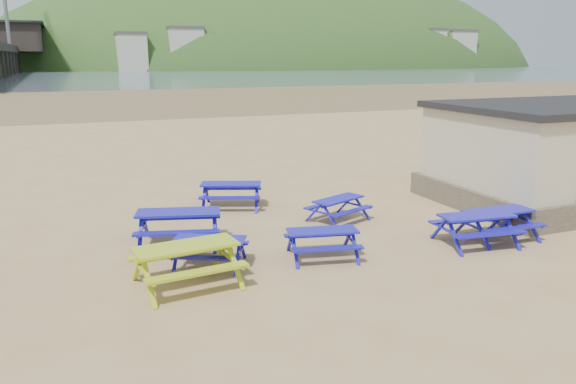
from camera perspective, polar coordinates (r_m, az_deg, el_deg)
name	(u,v)px	position (r m, az deg, el deg)	size (l,w,h in m)	color
ground	(261,250)	(13.69, -2.77, -5.94)	(400.00, 400.00, 0.00)	tan
wet_sand	(98,98)	(67.47, -18.75, 9.01)	(400.00, 400.00, 0.00)	brown
sea	(70,72)	(182.29, -21.26, 11.27)	(400.00, 400.00, 0.00)	#42535F
picnic_table_blue_a	(179,228)	(14.24, -11.01, -3.59)	(2.41, 2.14, 0.86)	#1914AF
picnic_table_blue_b	(231,195)	(17.49, -5.80, -0.33)	(2.25, 2.05, 0.77)	#1914AF
picnic_table_blue_c	(338,210)	(16.05, 5.13, -1.79)	(1.94, 1.77, 0.66)	#1914AF
picnic_table_blue_d	(210,252)	(12.69, -7.94, -6.08)	(1.98, 1.85, 0.66)	#1914AF
picnic_table_blue_e	(476,229)	(14.75, 18.52, -3.63)	(2.01, 1.69, 0.77)	#1914AF
picnic_table_blue_f	(497,224)	(15.40, 20.49, -3.09)	(1.83, 1.49, 0.76)	#1914AF
picnic_table_yellow	(187,265)	(11.72, -10.24, -7.32)	(2.23, 1.87, 0.87)	gold
amenity_block	(558,153)	(20.01, 25.78, 3.60)	(7.40, 5.40, 3.15)	#665B4C
pier	(3,53)	(190.91, -26.99, 12.44)	(24.00, 220.00, 39.29)	black
headland_town	(279,89)	(259.99, -0.90, 10.41)	(264.00, 144.00, 108.00)	#2D4C1E
picnic_table_blue_g	(322,244)	(13.11, 3.51, -5.27)	(1.86, 1.62, 0.68)	#1914AF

